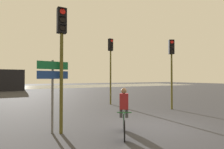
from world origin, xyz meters
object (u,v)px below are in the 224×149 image
object	(u,v)px
traffic_light_center	(111,59)
cyclist	(124,111)
traffic_light_near_right	(172,61)
direction_sign_post	(53,83)
traffic_light_near_left	(62,46)

from	to	relation	value
traffic_light_center	cyclist	distance (m)	7.49
traffic_light_near_right	direction_sign_post	size ratio (longest dim) A/B	1.69
traffic_light_near_right	traffic_light_near_left	size ratio (longest dim) A/B	0.98
direction_sign_post	cyclist	size ratio (longest dim) A/B	1.60
traffic_light_near_right	cyclist	size ratio (longest dim) A/B	2.70
traffic_light_center	cyclist	size ratio (longest dim) A/B	3.03
traffic_light_near_left	cyclist	bearing A→B (deg)	146.61
traffic_light_near_left	traffic_light_center	bearing A→B (deg)	-132.60
cyclist	traffic_light_center	bearing A→B (deg)	-83.10
traffic_light_near_left	direction_sign_post	world-z (taller)	traffic_light_near_left
traffic_light_center	cyclist	xyz separation A→B (m)	(-2.73, -6.49, -2.56)
traffic_light_near_left	direction_sign_post	xyz separation A→B (m)	(-0.27, 0.16, -1.30)
traffic_light_center	direction_sign_post	world-z (taller)	traffic_light_center
traffic_light_near_left	traffic_light_near_right	bearing A→B (deg)	-167.86
traffic_light_near_right	traffic_light_center	world-z (taller)	traffic_light_center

